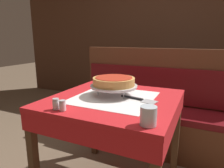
{
  "coord_description": "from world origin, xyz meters",
  "views": [
    {
      "loc": [
        0.55,
        -1.21,
        1.15
      ],
      "look_at": [
        -0.02,
        0.02,
        0.84
      ],
      "focal_mm": 32.0,
      "sensor_mm": 36.0,
      "label": 1
    }
  ],
  "objects_px": {
    "deep_dish_pizza": "(114,81)",
    "pepper_shaker": "(63,105)",
    "dining_table_rear": "(180,74)",
    "booth_bench": "(155,119)",
    "pizza_server": "(139,99)",
    "dining_table_front": "(114,110)",
    "condiment_caddy": "(182,63)",
    "pizza_pan_stand": "(114,86)",
    "water_glass_near": "(148,116)",
    "salt_shaker": "(56,104)"
  },
  "relations": [
    {
      "from": "deep_dish_pizza",
      "to": "pepper_shaker",
      "type": "height_order",
      "value": "deep_dish_pizza"
    },
    {
      "from": "booth_bench",
      "to": "pepper_shaker",
      "type": "relative_size",
      "value": 28.73
    },
    {
      "from": "water_glass_near",
      "to": "condiment_caddy",
      "type": "height_order",
      "value": "condiment_caddy"
    },
    {
      "from": "pizza_pan_stand",
      "to": "water_glass_near",
      "type": "height_order",
      "value": "water_glass_near"
    },
    {
      "from": "dining_table_front",
      "to": "dining_table_rear",
      "type": "relative_size",
      "value": 1.12
    },
    {
      "from": "dining_table_rear",
      "to": "deep_dish_pizza",
      "type": "xyz_separation_m",
      "value": [
        -0.27,
        -1.69,
        0.19
      ]
    },
    {
      "from": "dining_table_rear",
      "to": "dining_table_front",
      "type": "bearing_deg",
      "value": -98.07
    },
    {
      "from": "pizza_pan_stand",
      "to": "pizza_server",
      "type": "height_order",
      "value": "pizza_pan_stand"
    },
    {
      "from": "dining_table_rear",
      "to": "pizza_server",
      "type": "height_order",
      "value": "pizza_server"
    },
    {
      "from": "pepper_shaker",
      "to": "salt_shaker",
      "type": "bearing_deg",
      "value": 180.0
    },
    {
      "from": "dining_table_rear",
      "to": "booth_bench",
      "type": "bearing_deg",
      "value": -97.0
    },
    {
      "from": "booth_bench",
      "to": "pepper_shaker",
      "type": "height_order",
      "value": "booth_bench"
    },
    {
      "from": "dining_table_front",
      "to": "pizza_server",
      "type": "distance_m",
      "value": 0.2
    },
    {
      "from": "dining_table_rear",
      "to": "pepper_shaker",
      "type": "relative_size",
      "value": 12.55
    },
    {
      "from": "pepper_shaker",
      "to": "condiment_caddy",
      "type": "relative_size",
      "value": 0.33
    },
    {
      "from": "salt_shaker",
      "to": "pepper_shaker",
      "type": "distance_m",
      "value": 0.05
    },
    {
      "from": "dining_table_rear",
      "to": "condiment_caddy",
      "type": "height_order",
      "value": "condiment_caddy"
    },
    {
      "from": "booth_bench",
      "to": "pizza_pan_stand",
      "type": "relative_size",
      "value": 5.17
    },
    {
      "from": "dining_table_front",
      "to": "deep_dish_pizza",
      "type": "relative_size",
      "value": 2.86
    },
    {
      "from": "pepper_shaker",
      "to": "pizza_pan_stand",
      "type": "bearing_deg",
      "value": 72.07
    },
    {
      "from": "booth_bench",
      "to": "condiment_caddy",
      "type": "relative_size",
      "value": 9.52
    },
    {
      "from": "dining_table_rear",
      "to": "water_glass_near",
      "type": "relative_size",
      "value": 8.22
    },
    {
      "from": "booth_bench",
      "to": "water_glass_near",
      "type": "xyz_separation_m",
      "value": [
        0.21,
        -1.12,
        0.48
      ]
    },
    {
      "from": "deep_dish_pizza",
      "to": "dining_table_front",
      "type": "bearing_deg",
      "value": -64.36
    },
    {
      "from": "pizza_server",
      "to": "pepper_shaker",
      "type": "height_order",
      "value": "pepper_shaker"
    },
    {
      "from": "dining_table_front",
      "to": "deep_dish_pizza",
      "type": "bearing_deg",
      "value": 115.64
    },
    {
      "from": "dining_table_rear",
      "to": "pizza_server",
      "type": "distance_m",
      "value": 1.73
    },
    {
      "from": "deep_dish_pizza",
      "to": "water_glass_near",
      "type": "height_order",
      "value": "deep_dish_pizza"
    },
    {
      "from": "dining_table_front",
      "to": "booth_bench",
      "type": "relative_size",
      "value": 0.49
    },
    {
      "from": "pizza_pan_stand",
      "to": "salt_shaker",
      "type": "xyz_separation_m",
      "value": [
        -0.18,
        -0.41,
        -0.03
      ]
    },
    {
      "from": "booth_bench",
      "to": "condiment_caddy",
      "type": "xyz_separation_m",
      "value": [
        0.12,
        1.05,
        0.48
      ]
    },
    {
      "from": "pizza_pan_stand",
      "to": "condiment_caddy",
      "type": "distance_m",
      "value": 1.8
    },
    {
      "from": "dining_table_rear",
      "to": "pizza_server",
      "type": "bearing_deg",
      "value": -92.31
    },
    {
      "from": "water_glass_near",
      "to": "salt_shaker",
      "type": "relative_size",
      "value": 1.43
    },
    {
      "from": "dining_table_rear",
      "to": "condiment_caddy",
      "type": "xyz_separation_m",
      "value": [
        0.01,
        0.09,
        0.14
      ]
    },
    {
      "from": "pepper_shaker",
      "to": "condiment_caddy",
      "type": "bearing_deg",
      "value": 79.44
    },
    {
      "from": "pizza_server",
      "to": "salt_shaker",
      "type": "distance_m",
      "value": 0.53
    },
    {
      "from": "booth_bench",
      "to": "water_glass_near",
      "type": "bearing_deg",
      "value": -79.62
    },
    {
      "from": "pizza_pan_stand",
      "to": "dining_table_rear",
      "type": "bearing_deg",
      "value": 80.93
    },
    {
      "from": "dining_table_front",
      "to": "condiment_caddy",
      "type": "relative_size",
      "value": 4.66
    },
    {
      "from": "booth_bench",
      "to": "salt_shaker",
      "type": "xyz_separation_m",
      "value": [
        -0.33,
        -1.14,
        0.46
      ]
    },
    {
      "from": "pizza_pan_stand",
      "to": "dining_table_front",
      "type": "bearing_deg",
      "value": -64.36
    },
    {
      "from": "booth_bench",
      "to": "pizza_server",
      "type": "relative_size",
      "value": 6.64
    },
    {
      "from": "salt_shaker",
      "to": "dining_table_rear",
      "type": "bearing_deg",
      "value": 77.93
    },
    {
      "from": "deep_dish_pizza",
      "to": "pizza_server",
      "type": "height_order",
      "value": "deep_dish_pizza"
    },
    {
      "from": "pizza_pan_stand",
      "to": "water_glass_near",
      "type": "relative_size",
      "value": 3.64
    },
    {
      "from": "dining_table_front",
      "to": "salt_shaker",
      "type": "xyz_separation_m",
      "value": [
        -0.2,
        -0.36,
        0.13
      ]
    },
    {
      "from": "pizza_server",
      "to": "water_glass_near",
      "type": "distance_m",
      "value": 0.4
    },
    {
      "from": "pepper_shaker",
      "to": "booth_bench",
      "type": "bearing_deg",
      "value": 75.99
    },
    {
      "from": "dining_table_rear",
      "to": "condiment_caddy",
      "type": "bearing_deg",
      "value": 85.79
    }
  ]
}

